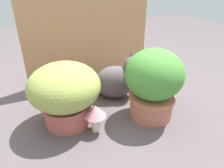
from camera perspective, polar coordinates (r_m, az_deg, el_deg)
ground_plane at (r=1.18m, az=-3.67°, el=-9.87°), size 6.00×6.00×0.00m
cardboard_backdrop at (r=1.51m, az=-6.71°, el=15.51°), size 0.93×0.03×0.81m
grass_planter at (r=1.08m, az=-13.09°, el=-2.16°), size 0.37×0.37×0.35m
leafy_planter at (r=1.12m, az=11.59°, el=0.42°), size 0.31×0.31×0.40m
cat at (r=1.33m, az=1.55°, el=1.04°), size 0.37×0.24×0.32m
mushroom_ornament_pink at (r=1.04m, az=-4.79°, el=-8.16°), size 0.11×0.11×0.16m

